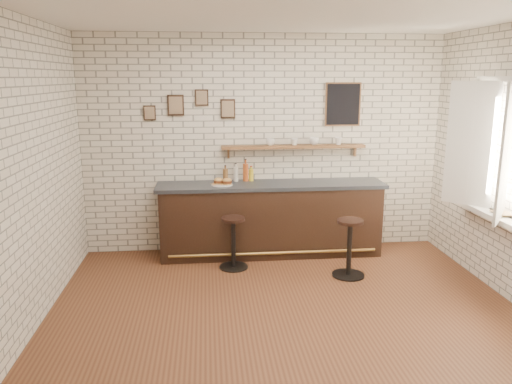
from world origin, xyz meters
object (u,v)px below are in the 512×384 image
(ciabatta_sandwich, at_px, (223,181))
(bar_stool_right, at_px, (349,246))
(bar_counter, at_px, (271,219))
(book_lower, at_px, (495,214))
(bitters_bottle_amber, at_px, (246,172))
(bitters_bottle_brown, at_px, (225,175))
(bitters_bottle_white, at_px, (236,174))
(condiment_bottle_yellow, at_px, (251,175))
(bar_stool_left, at_px, (233,241))
(book_upper, at_px, (496,212))
(shelf_cup_d, at_px, (338,141))
(sandwich_plate, at_px, (222,185))
(shelf_cup_c, at_px, (314,141))
(shelf_cup_b, at_px, (295,142))
(shelf_cup_a, at_px, (270,142))

(ciabatta_sandwich, height_order, bar_stool_right, ciabatta_sandwich)
(bar_counter, relative_size, book_lower, 13.17)
(bitters_bottle_amber, bearing_deg, ciabatta_sandwich, -143.60)
(ciabatta_sandwich, xyz_separation_m, bitters_bottle_brown, (0.04, 0.24, 0.04))
(bitters_bottle_white, bearing_deg, ciabatta_sandwich, -128.17)
(condiment_bottle_yellow, distance_m, bar_stool_left, 1.03)
(book_upper, bearing_deg, shelf_cup_d, 157.97)
(bitters_bottle_brown, bearing_deg, sandwich_plate, -103.04)
(sandwich_plate, relative_size, shelf_cup_c, 2.14)
(bitters_bottle_white, xyz_separation_m, bar_stool_left, (-0.08, -0.67, -0.75))
(ciabatta_sandwich, bearing_deg, bar_stool_left, -75.50)
(bitters_bottle_white, xyz_separation_m, bar_stool_right, (1.33, -1.08, -0.73))
(bitters_bottle_brown, distance_m, shelf_cup_b, 1.06)
(sandwich_plate, height_order, shelf_cup_d, shelf_cup_d)
(condiment_bottle_yellow, height_order, bar_stool_left, condiment_bottle_yellow)
(sandwich_plate, xyz_separation_m, bitters_bottle_white, (0.20, 0.24, 0.10))
(book_upper, bearing_deg, ciabatta_sandwich, -176.30)
(bitters_bottle_amber, bearing_deg, shelf_cup_b, 1.19)
(shelf_cup_c, bearing_deg, shelf_cup_d, -72.03)
(shelf_cup_a, distance_m, book_upper, 2.94)
(bitters_bottle_amber, bearing_deg, bar_stool_left, -107.79)
(bar_counter, relative_size, bar_stool_right, 4.28)
(bar_stool_left, xyz_separation_m, shelf_cup_c, (1.17, 0.68, 1.19))
(shelf_cup_a, bearing_deg, bar_stool_left, -155.91)
(bar_stool_right, relative_size, shelf_cup_c, 5.53)
(shelf_cup_a, bearing_deg, condiment_bottle_yellow, 156.57)
(bitters_bottle_white, xyz_separation_m, shelf_cup_c, (1.10, 0.01, 0.44))
(bitters_bottle_brown, distance_m, bar_stool_left, 1.00)
(bitters_bottle_amber, distance_m, shelf_cup_b, 0.80)
(ciabatta_sandwich, bearing_deg, bitters_bottle_brown, 79.53)
(sandwich_plate, height_order, shelf_cup_a, shelf_cup_a)
(ciabatta_sandwich, height_order, condiment_bottle_yellow, condiment_bottle_yellow)
(bitters_bottle_white, xyz_separation_m, bitters_bottle_amber, (0.14, 0.00, 0.02))
(shelf_cup_c, height_order, book_lower, shelf_cup_c)
(bitters_bottle_amber, xyz_separation_m, bar_stool_right, (1.19, -1.08, -0.75))
(shelf_cup_b, xyz_separation_m, shelf_cup_c, (0.28, 0.00, 0.01))
(bar_stool_left, relative_size, shelf_cup_a, 5.72)
(ciabatta_sandwich, height_order, book_upper, ciabatta_sandwich)
(bitters_bottle_amber, bearing_deg, shelf_cup_a, 2.35)
(shelf_cup_b, bearing_deg, condiment_bottle_yellow, 106.16)
(condiment_bottle_yellow, bearing_deg, bitters_bottle_amber, 180.00)
(bitters_bottle_amber, bearing_deg, sandwich_plate, -144.53)
(bitters_bottle_brown, relative_size, book_upper, 1.00)
(shelf_cup_b, height_order, shelf_cup_c, shelf_cup_c)
(condiment_bottle_yellow, distance_m, bar_stool_right, 1.71)
(bar_stool_left, bearing_deg, shelf_cup_d, 24.16)
(ciabatta_sandwich, bearing_deg, book_lower, -26.52)
(bar_counter, xyz_separation_m, condiment_bottle_yellow, (-0.25, 0.19, 0.59))
(bitters_bottle_brown, distance_m, shelf_cup_c, 1.32)
(bar_stool_right, relative_size, book_upper, 3.20)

